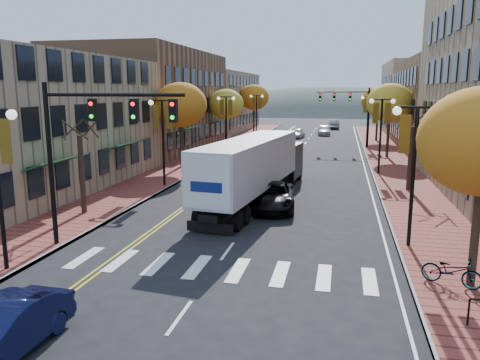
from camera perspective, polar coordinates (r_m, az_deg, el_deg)
The scene contains 30 objects.
ground at distance 16.38m, azimuth -4.96°, elevation -13.21°, with size 200.00×200.00×0.00m, color black.
sidewalk_left at distance 49.12m, azimuth -3.80°, elevation 3.14°, with size 4.00×85.00×0.15m, color brown.
sidewalk_right at distance 47.44m, azimuth 17.60°, elevation 2.37°, with size 4.00×85.00×0.15m, color brown.
building_left_near at distance 34.80m, azimuth -26.10°, elevation 6.20°, with size 12.00×22.00×9.00m, color #9E8966.
building_left_mid at distance 54.69m, azimuth -11.03°, elevation 9.45°, with size 12.00×24.00×11.00m, color brown.
building_left_far at distance 78.30m, azimuth -3.71°, elevation 9.45°, with size 12.00×26.00×9.50m, color #9E8966.
building_right_mid at distance 58.00m, azimuth 26.52°, elevation 8.10°, with size 15.00×24.00×10.00m, color brown.
building_right_far at distance 79.51m, azimuth 22.73°, elevation 9.21°, with size 15.00×20.00×11.00m, color #9E8966.
tree_left_a at distance 26.42m, azimuth -18.70°, elevation 0.66°, with size 0.28×0.28×4.20m.
tree_left_b at distance 40.60m, azimuth -7.26°, elevation 9.06°, with size 4.48×4.48×7.21m.
tree_left_c at distance 55.95m, azimuth -1.72°, elevation 9.22°, with size 4.16×4.16×6.69m.
tree_left_d at distance 73.52m, azimuth 1.72°, elevation 10.04°, with size 4.61×4.61×7.42m.
tree_right_b at distance 32.87m, azimuth 20.03°, elevation 2.48°, with size 0.28×0.28×4.20m.
tree_right_c at distance 48.49m, azimuth 17.81°, elevation 8.92°, with size 4.48×4.48×7.21m.
tree_right_d at distance 64.43m, azimuth 16.50°, elevation 9.21°, with size 4.35×4.35×7.00m.
lamp_left_b at distance 32.65m, azimuth -9.41°, elevation 6.55°, with size 1.96×0.36×6.05m.
lamp_left_c at distance 49.79m, azimuth -1.71°, elevation 8.14°, with size 1.96×0.36×6.05m.
lamp_left_d at distance 67.39m, azimuth 2.03°, elevation 8.85°, with size 1.96×0.36×6.05m.
lamp_right_a at distance 20.62m, azimuth 20.55°, elevation 3.56°, with size 1.96×0.36×6.05m.
lamp_right_b at distance 38.45m, azimuth 16.84°, elevation 6.87°, with size 1.96×0.36×6.05m.
lamp_right_c at distance 56.39m, azimuth 15.47°, elevation 8.07°, with size 1.96×0.36×6.05m.
traffic_mast_near at distance 20.02m, azimuth -17.80°, elevation 5.34°, with size 6.10×0.35×7.00m.
traffic_mast_far at distance 56.30m, azimuth 13.42°, elevation 8.81°, with size 6.10×0.34×7.00m.
semi_truck at distance 28.38m, azimuth 2.00°, elevation 1.97°, with size 4.37×15.82×3.91m.
navy_sedan at distance 13.81m, azimuth -26.96°, elevation -16.04°, with size 1.47×4.22×1.39m, color #0D1235.
black_suv at distance 26.73m, azimuth 3.96°, elevation -1.96°, with size 2.48×5.38×1.50m, color black.
car_far_white at distance 67.28m, azimuth 7.00°, elevation 5.70°, with size 1.63×4.05×1.38m, color silver.
car_far_silver at distance 72.29m, azimuth 10.25°, elevation 5.95°, with size 1.88×4.63×1.34m, color #B2B1B9.
car_far_oncoming at distance 84.56m, azimuth 11.35°, elevation 6.67°, with size 1.65×4.72×1.56m, color #95959B.
bicycle at distance 17.66m, azimuth 24.40°, elevation -10.04°, with size 0.68×1.95×1.02m, color gray.
Camera 1 is at (4.52, -14.26, 6.68)m, focal length 35.00 mm.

